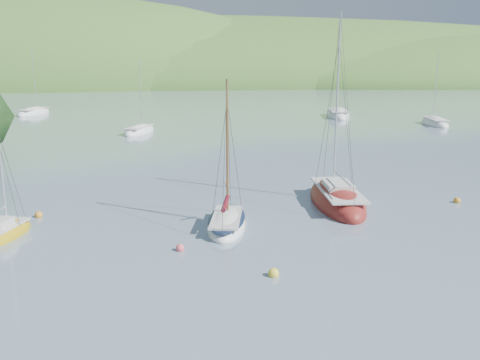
{
  "coord_description": "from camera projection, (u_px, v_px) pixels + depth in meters",
  "views": [
    {
      "loc": [
        -2.67,
        -22.05,
        8.95
      ],
      "look_at": [
        0.88,
        8.0,
        1.84
      ],
      "focal_mm": 40.0,
      "sensor_mm": 36.0,
      "label": 1
    }
  ],
  "objects": [
    {
      "name": "ground",
      "position": [
        241.0,
        262.0,
        23.67
      ],
      "size": [
        700.0,
        700.0,
        0.0
      ],
      "primitive_type": "plane",
      "color": "slate",
      "rests_on": "ground"
    },
    {
      "name": "daysailer_white",
      "position": [
        227.0,
        223.0,
        28.4
      ],
      "size": [
        2.92,
        5.67,
        8.31
      ],
      "rotation": [
        0.0,
        0.0,
        -0.18
      ],
      "color": "white",
      "rests_on": "ground"
    },
    {
      "name": "distant_sloop_a",
      "position": [
        139.0,
        132.0,
        62.45
      ],
      "size": [
        4.48,
        6.87,
        9.25
      ],
      "rotation": [
        0.0,
        0.0,
        -0.37
      ],
      "color": "white",
      "rests_on": "ground"
    },
    {
      "name": "distant_sloop_d",
      "position": [
        435.0,
        123.0,
        69.81
      ],
      "size": [
        3.57,
        7.55,
        10.36
      ],
      "rotation": [
        0.0,
        0.0,
        -0.14
      ],
      "color": "white",
      "rests_on": "ground"
    },
    {
      "name": "shoreline_hills",
      "position": [
        156.0,
        81.0,
        189.26
      ],
      "size": [
        690.0,
        135.0,
        56.0
      ],
      "color": "#306F2A",
      "rests_on": "ground"
    },
    {
      "name": "sloop_red",
      "position": [
        337.0,
        201.0,
        32.71
      ],
      "size": [
        3.36,
        8.51,
        12.37
      ],
      "rotation": [
        0.0,
        0.0,
        -0.06
      ],
      "color": "maroon",
      "rests_on": "ground"
    },
    {
      "name": "distant_sloop_b",
      "position": [
        338.0,
        116.0,
        78.59
      ],
      "size": [
        4.68,
        9.39,
        12.81
      ],
      "rotation": [
        0.0,
        0.0,
        -0.18
      ],
      "color": "white",
      "rests_on": "ground"
    },
    {
      "name": "distant_sloop_c",
      "position": [
        34.0,
        113.0,
        81.98
      ],
      "size": [
        4.95,
        7.85,
        10.57
      ],
      "rotation": [
        0.0,
        0.0,
        -0.34
      ],
      "color": "white",
      "rests_on": "ground"
    },
    {
      "name": "sailboat_yellow",
      "position": [
        1.0,
        234.0,
        26.81
      ],
      "size": [
        2.99,
        4.78,
        5.92
      ],
      "rotation": [
        0.0,
        0.0,
        -0.3
      ],
      "color": "#BA9C11",
      "rests_on": "ground"
    },
    {
      "name": "mooring_buoys",
      "position": [
        248.0,
        231.0,
        27.5
      ],
      "size": [
        25.48,
        10.25,
        0.46
      ],
      "color": "yellow",
      "rests_on": "ground"
    }
  ]
}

